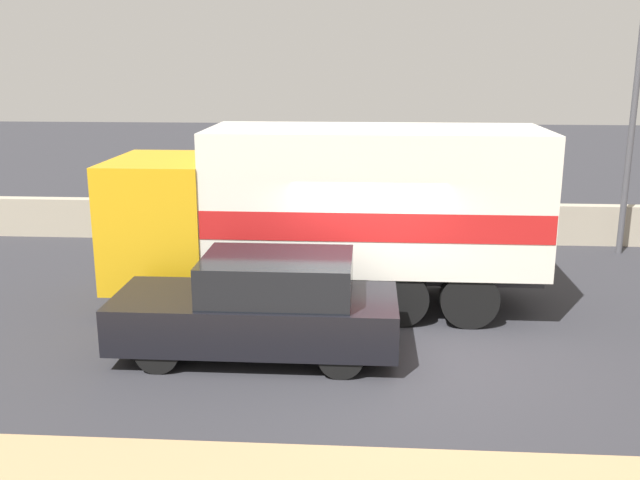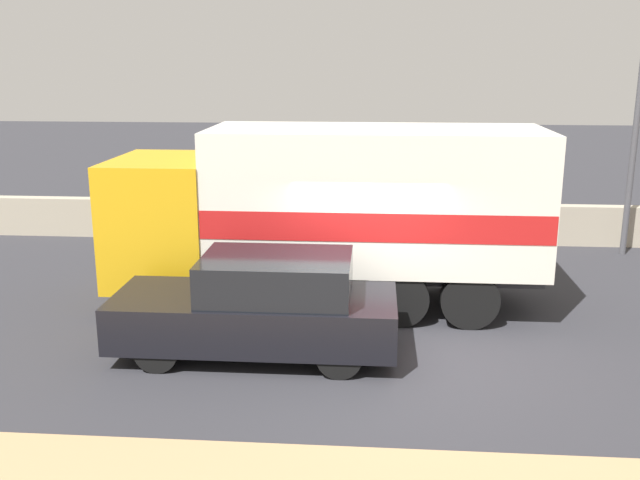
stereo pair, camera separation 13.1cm
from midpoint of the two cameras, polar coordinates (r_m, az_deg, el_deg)
ground_plane at (r=11.09m, az=4.03°, el=-9.36°), size 80.00×80.00×0.00m
stone_wall_backdrop at (r=17.82m, az=4.30°, el=1.47°), size 60.00×0.35×0.98m
street_lamp at (r=17.61m, az=24.42°, el=10.71°), size 0.56×0.28×6.35m
box_truck at (r=12.87m, az=1.46°, el=2.60°), size 7.71×2.45×3.27m
car_hatchback at (r=10.93m, az=-4.40°, el=-5.34°), size 4.30×1.71×1.58m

